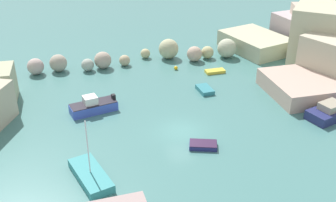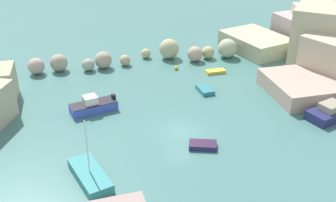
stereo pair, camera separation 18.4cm
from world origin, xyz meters
name	(u,v)px [view 1 (the left image)]	position (x,y,z in m)	size (l,w,h in m)	color
cove_water	(181,131)	(0.00, 0.00, 0.00)	(160.00, 160.00, 0.00)	#427672
cliff_headland_right	(327,46)	(21.96, 9.74, 2.79)	(18.59, 23.00, 7.51)	#BEB499
rock_breakwater	(163,53)	(3.15, 17.22, 1.07)	(31.91, 4.56, 2.60)	#B39F98
channel_buoy	(176,68)	(3.84, 14.05, 0.24)	(0.48, 0.48, 0.48)	gold
moored_boat_0	(203,145)	(1.01, -3.05, 0.23)	(2.70, 2.10, 0.45)	navy
moored_boat_1	(205,90)	(5.09, 7.28, 0.23)	(1.48, 2.41, 0.46)	teal
moored_boat_2	(91,175)	(-8.86, -4.78, 0.37)	(3.13, 5.30, 5.20)	teal
moored_boat_3	(279,78)	(14.51, 7.74, 0.26)	(3.20, 2.18, 0.53)	gray
moored_boat_4	(336,110)	(15.66, -1.32, 0.58)	(7.20, 4.10, 1.62)	navy
moored_boat_5	(93,106)	(-7.29, 6.07, 0.62)	(4.87, 2.64, 1.76)	#3B53BF
moored_boat_6	(215,71)	(8.14, 11.83, 0.18)	(2.37, 1.10, 0.36)	gold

